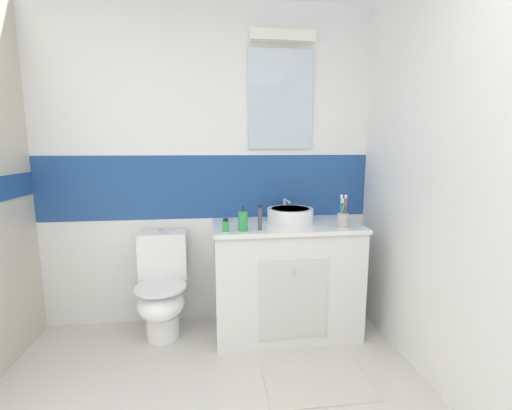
% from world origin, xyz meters
% --- Properties ---
extents(wall_back_tiled, '(3.20, 0.20, 2.50)m').
position_xyz_m(wall_back_tiled, '(0.01, 2.45, 1.26)').
color(wall_back_tiled, white).
rests_on(wall_back_tiled, ground_plane).
extents(wall_right_plain, '(0.10, 3.48, 2.50)m').
position_xyz_m(wall_right_plain, '(1.35, 1.20, 1.25)').
color(wall_right_plain, white).
rests_on(wall_right_plain, ground_plane).
extents(vanity_cabinet, '(1.09, 0.58, 0.85)m').
position_xyz_m(vanity_cabinet, '(0.57, 2.12, 0.43)').
color(vanity_cabinet, silver).
rests_on(vanity_cabinet, ground_plane).
extents(sink_basin, '(0.35, 0.39, 0.16)m').
position_xyz_m(sink_basin, '(0.61, 2.16, 0.91)').
color(sink_basin, white).
rests_on(sink_basin, vanity_cabinet).
extents(toilet, '(0.37, 0.50, 0.79)m').
position_xyz_m(toilet, '(-0.36, 2.16, 0.36)').
color(toilet, white).
rests_on(toilet, ground_plane).
extents(toothbrush_cup, '(0.08, 0.08, 0.23)m').
position_xyz_m(toothbrush_cup, '(0.94, 1.94, 0.91)').
color(toothbrush_cup, '#B2ADA3').
rests_on(toothbrush_cup, vanity_cabinet).
extents(soap_dispenser, '(0.07, 0.07, 0.17)m').
position_xyz_m(soap_dispenser, '(0.23, 1.93, 0.92)').
color(soap_dispenser, green).
rests_on(soap_dispenser, vanity_cabinet).
extents(toothpaste_tube_upright, '(0.03, 0.03, 0.18)m').
position_xyz_m(toothpaste_tube_upright, '(0.35, 1.94, 0.93)').
color(toothpaste_tube_upright, '#4C4C51').
rests_on(toothpaste_tube_upright, vanity_cabinet).
extents(perfume_flask_small, '(0.05, 0.03, 0.09)m').
position_xyz_m(perfume_flask_small, '(0.11, 1.93, 0.89)').
color(perfume_flask_small, green).
rests_on(perfume_flask_small, vanity_cabinet).
extents(bath_mat, '(0.63, 0.42, 0.01)m').
position_xyz_m(bath_mat, '(0.63, 1.47, 0.01)').
color(bath_mat, beige).
rests_on(bath_mat, ground_plane).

